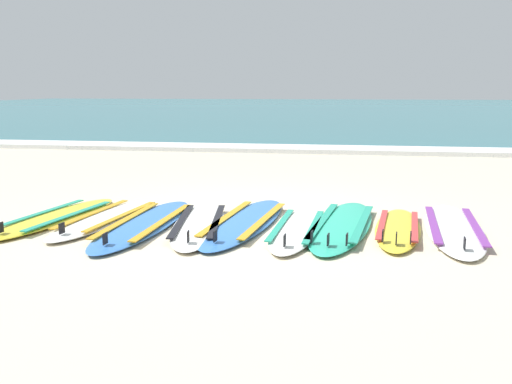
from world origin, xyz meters
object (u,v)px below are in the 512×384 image
object	(u,v)px
surfboard_1	(107,218)
surfboard_3	(199,224)
surfboard_7	(398,228)
surfboard_8	(454,228)
surfboard_0	(56,217)
surfboard_6	(342,225)
surfboard_2	(145,223)
surfboard_5	(297,228)
surfboard_4	(245,222)

from	to	relation	value
surfboard_1	surfboard_3	xyz separation A→B (m)	(1.14, -0.11, 0.00)
surfboard_7	surfboard_8	size ratio (longest dim) A/B	0.80
surfboard_3	surfboard_7	world-z (taller)	same
surfboard_3	surfboard_7	distance (m)	2.20
surfboard_1	surfboard_7	xyz separation A→B (m)	(3.34, 0.03, 0.00)
surfboard_1	surfboard_3	distance (m)	1.15
surfboard_0	surfboard_6	world-z (taller)	same
surfboard_7	surfboard_8	world-z (taller)	same
surfboard_0	surfboard_2	xyz separation A→B (m)	(1.15, -0.12, -0.00)
surfboard_7	surfboard_6	bearing A→B (deg)	174.00
surfboard_0	surfboard_1	bearing A→B (deg)	6.86
surfboard_5	surfboard_4	bearing A→B (deg)	160.42
surfboard_0	surfboard_8	xyz separation A→B (m)	(4.55, 0.22, -0.00)
surfboard_0	surfboard_8	distance (m)	4.56
surfboard_4	surfboard_0	bearing A→B (deg)	-176.42
surfboard_4	surfboard_7	size ratio (longest dim) A/B	1.30
surfboard_5	surfboard_6	bearing A→B (deg)	26.90
surfboard_1	surfboard_2	world-z (taller)	same
surfboard_6	surfboard_3	bearing A→B (deg)	-172.84
surfboard_3	surfboard_6	xyz separation A→B (m)	(1.59, 0.20, 0.00)
surfboard_2	surfboard_4	xyz separation A→B (m)	(1.10, 0.26, -0.00)
surfboard_1	surfboard_0	bearing A→B (deg)	-173.14
surfboard_6	surfboard_7	bearing A→B (deg)	-6.00
surfboard_1	surfboard_8	size ratio (longest dim) A/B	0.92
surfboard_3	surfboard_7	size ratio (longest dim) A/B	1.15
surfboard_5	surfboard_0	bearing A→B (deg)	178.44
surfboard_3	surfboard_5	xyz separation A→B (m)	(1.11, -0.05, 0.00)
surfboard_4	surfboard_6	world-z (taller)	same
surfboard_6	surfboard_8	world-z (taller)	same
surfboard_4	surfboard_2	bearing A→B (deg)	-166.61
surfboard_8	surfboard_6	bearing A→B (deg)	-177.41
surfboard_5	surfboard_7	bearing A→B (deg)	9.53
surfboard_2	surfboard_5	bearing A→B (deg)	1.43
surfboard_4	surfboard_5	xyz separation A→B (m)	(0.62, -0.22, 0.00)
surfboard_0	surfboard_7	size ratio (longest dim) A/B	1.16
surfboard_0	surfboard_4	size ratio (longest dim) A/B	0.90
surfboard_2	surfboard_3	bearing A→B (deg)	8.31
surfboard_2	surfboard_8	distance (m)	3.42
surfboard_3	surfboard_0	bearing A→B (deg)	178.94
surfboard_0	surfboard_5	xyz separation A→B (m)	(2.86, -0.08, 0.00)
surfboard_8	surfboard_2	bearing A→B (deg)	-174.25
surfboard_2	surfboard_3	world-z (taller)	same
surfboard_3	surfboard_5	size ratio (longest dim) A/B	1.10
surfboard_4	surfboard_7	bearing A→B (deg)	-1.22
surfboard_3	surfboard_5	distance (m)	1.11
surfboard_2	surfboard_4	distance (m)	1.13
surfboard_3	surfboard_7	xyz separation A→B (m)	(2.19, 0.14, 0.00)
surfboard_1	surfboard_4	size ratio (longest dim) A/B	0.89
surfboard_6	surfboard_8	bearing A→B (deg)	2.59
surfboard_4	surfboard_8	size ratio (longest dim) A/B	1.04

